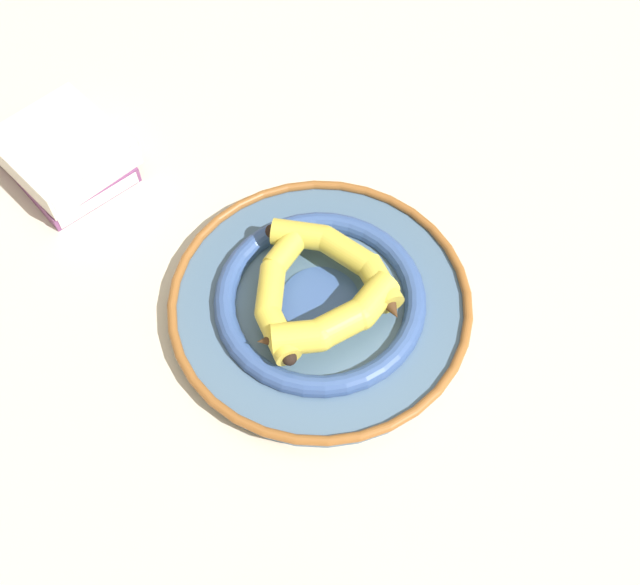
# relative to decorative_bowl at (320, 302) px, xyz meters

# --- Properties ---
(ground_plane) EXTENTS (2.80, 2.80, 0.00)m
(ground_plane) POSITION_rel_decorative_bowl_xyz_m (-0.03, -0.01, -0.02)
(ground_plane) COLOR beige
(decorative_bowl) EXTENTS (0.37, 0.37, 0.04)m
(decorative_bowl) POSITION_rel_decorative_bowl_xyz_m (0.00, 0.00, 0.00)
(decorative_bowl) COLOR slate
(decorative_bowl) RESTS_ON ground_plane
(banana_a) EXTENTS (0.19, 0.12, 0.03)m
(banana_a) POSITION_rel_decorative_bowl_xyz_m (-0.02, -0.04, 0.04)
(banana_a) COLOR gold
(banana_a) RESTS_ON decorative_bowl
(banana_b) EXTENTS (0.07, 0.20, 0.03)m
(banana_b) POSITION_rel_decorative_bowl_xyz_m (0.05, 0.01, 0.04)
(banana_b) COLOR yellow
(banana_b) RESTS_ON decorative_bowl
(banana_c) EXTENTS (0.16, 0.13, 0.04)m
(banana_c) POSITION_rel_decorative_bowl_xyz_m (-0.02, 0.05, 0.04)
(banana_c) COLOR yellow
(banana_c) RESTS_ON decorative_bowl
(book_stack) EXTENTS (0.25, 0.23, 0.06)m
(book_stack) POSITION_rel_decorative_bowl_xyz_m (0.39, -0.17, 0.01)
(book_stack) COLOR #753D70
(book_stack) RESTS_ON ground_plane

